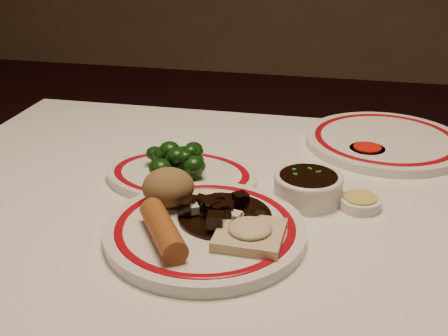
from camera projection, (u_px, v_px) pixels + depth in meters
dining_table at (267, 271)px, 0.85m from camera, size 1.20×0.90×0.75m
main_plate at (205, 231)px, 0.76m from camera, size 0.34×0.34×0.02m
rice_mound at (168, 187)px, 0.80m from camera, size 0.08×0.08×0.05m
spring_roll at (163, 230)px, 0.72m from camera, size 0.09×0.12×0.03m
fried_wonton at (250, 233)px, 0.72m from camera, size 0.09×0.09×0.02m
stirfry_heap at (222, 212)px, 0.77m from camera, size 0.13×0.13×0.03m
broccoli_plate at (181, 175)px, 0.92m from camera, size 0.26×0.23×0.02m
broccoli_pile at (179, 159)px, 0.91m from camera, size 0.11×0.12×0.05m
soy_bowl at (308, 188)px, 0.86m from camera, size 0.10×0.10×0.04m
sweet_sour_dish at (367, 152)px, 1.01m from camera, size 0.06×0.06×0.02m
mustard_dish at (360, 202)px, 0.84m from camera, size 0.06×0.06×0.02m
far_plate at (385, 141)px, 1.06m from camera, size 0.33×0.33×0.02m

